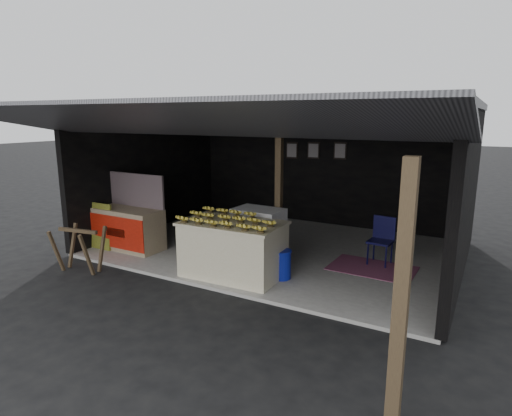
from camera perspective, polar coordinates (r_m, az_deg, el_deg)
The scene contains 13 objects.
ground at distance 7.17m, azimuth -6.14°, elevation -10.85°, with size 80.00×80.00×0.00m, color black.
concrete_slab at distance 9.18m, azimuth 2.94°, elevation -5.36°, with size 7.00×5.00×0.06m, color gray.
shophouse at distance 9.06m, azimuth 3.99°, elevation 7.77°, with size 7.40×7.29×3.02m.
banana_table at distance 7.45m, azimuth -3.07°, elevation -5.44°, with size 1.77×1.13×0.96m.
banana_pile at distance 7.30m, azimuth -3.12°, elevation -1.16°, with size 1.61×0.96×0.19m, color gold, non-canonical shape.
white_crate at distance 8.17m, azimuth 0.33°, elevation -3.61°, with size 0.94×0.66×1.02m.
neighbor_stall at distance 9.34m, azimuth -16.64°, elevation -2.37°, with size 1.51×0.69×1.55m.
green_signboard at distance 9.51m, azimuth -20.15°, elevation -2.28°, with size 0.64×0.04×0.96m, color black.
sawhorse at distance 8.38m, azimuth -22.54°, elevation -4.58°, with size 0.83×0.82×0.81m.
water_barrel at distance 7.39m, azimuth 3.43°, elevation -7.61°, with size 0.32×0.32×0.47m, color #0D1A98.
plastic_chair at distance 8.38m, azimuth 16.48°, elevation -3.63°, with size 0.45×0.45×0.89m.
magenta_rug at distance 8.19m, azimuth 15.23°, elevation -7.74°, with size 1.50×1.00×0.01m, color #6F184A.
picture_frames at distance 11.04m, azimuth 7.85°, elevation 7.60°, with size 1.62×0.04×0.46m.
Camera 1 is at (3.86, -5.35, 2.81)m, focal length 30.00 mm.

